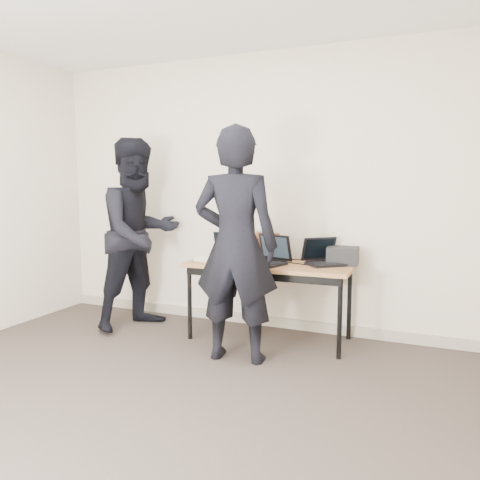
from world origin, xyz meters
The scene contains 13 objects.
room centered at (0.00, 0.00, 1.35)m, with size 4.60×4.60×2.80m.
desk centered at (0.29, 1.86, 0.66)m, with size 1.51×0.68×0.72m.
laptop_beige centered at (-0.20, 1.83, 0.77)m, with size 0.40×0.39×0.27m.
laptop_center centered at (0.29, 1.81, 0.78)m, with size 0.42×0.41×0.26m.
laptop_right centered at (0.76, 1.97, 0.77)m, with size 0.45×0.44×0.24m.
leather_satchel centered at (0.11, 2.08, 0.85)m, with size 0.38×0.21×0.25m.
tissue centered at (0.14, 2.09, 1.00)m, with size 0.13×0.10×0.08m, color white.
equipment_box centered at (0.92, 2.05, 0.80)m, with size 0.27×0.23×0.15m, color black.
power_brick centered at (0.07, 1.69, 0.73)m, with size 0.08×0.05×0.03m, color black.
cables centered at (0.33, 1.86, 0.72)m, with size 1.14×0.49×0.01m.
person_typist centered at (0.19, 1.29, 0.95)m, with size 0.69×0.45×1.89m, color black.
person_observer centered at (-1.04, 1.73, 0.94)m, with size 0.91×0.71×1.88m, color black.
baseboard centered at (0.00, 2.23, 0.05)m, with size 4.50×0.03×0.10m, color #A79F8A.
Camera 1 is at (1.67, -2.13, 1.45)m, focal length 35.00 mm.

